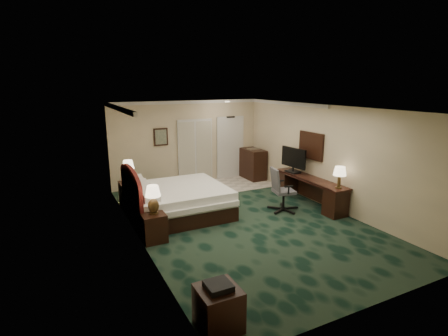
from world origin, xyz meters
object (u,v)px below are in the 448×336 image
nightstand_far (131,194)px  side_table (218,308)px  lamp_near (153,200)px  minibar (253,164)px  nightstand_near (153,227)px  tv (293,160)px  bed (179,201)px  desk_chair (284,189)px  lamp_far (128,171)px  bed_bench (218,199)px  desk (309,191)px

nightstand_far → side_table: 5.44m
lamp_near → minibar: size_ratio=0.59×
nightstand_near → tv: 4.59m
bed → desk_chair: (2.53, -0.93, 0.21)m
nightstand_near → lamp_near: (0.02, -0.02, 0.60)m
nightstand_near → lamp_near: size_ratio=0.99×
tv → minibar: bearing=84.1°
minibar → lamp_far: bearing=-168.4°
nightstand_far → nightstand_near: bearing=-90.6°
side_table → nightstand_near: bearing=90.9°
bed_bench → desk_chair: bearing=-42.7°
nightstand_far → minibar: bearing=11.8°
nightstand_near → lamp_far: lamp_far is taller
nightstand_far → bed_bench: 2.35m
nightstand_far → minibar: size_ratio=0.64×
bed → side_table: bed is taller
bed → nightstand_far: bed is taller
nightstand_far → lamp_far: size_ratio=1.10×
lamp_near → bed_bench: lamp_near is taller
side_table → nightstand_far: bearing=90.2°
nightstand_near → tv: (4.40, 1.05, 0.79)m
tv → lamp_near: bearing=-171.8°
desk → side_table: bearing=-142.0°
bed → bed_bench: bearing=4.3°
lamp_far → desk: 4.91m
lamp_near → side_table: (0.03, -3.05, -0.60)m
lamp_far → desk_chair: lamp_far is taller
lamp_near → side_table: size_ratio=1.01×
side_table → desk: 5.58m
bed_bench → desk_chair: desk_chair is taller
nightstand_near → side_table: (0.05, -3.07, -0.00)m
bed → nightstand_near: size_ratio=3.79×
bed_bench → desk: bearing=-27.7°
bed → tv: (3.42, -0.12, 0.73)m
nightstand_near → desk: 4.46m
nightstand_near → side_table: bearing=-89.1°
lamp_near → tv: (4.38, 1.07, 0.19)m
nightstand_far → side_table: size_ratio=1.10×
bed_bench → tv: tv is taller
lamp_far → tv: 4.59m
desk → desk_chair: bearing=-172.1°
desk → desk_chair: desk_chair is taller
bed → desk: 3.56m
bed → desk_chair: size_ratio=1.98×
desk → nightstand_far: bearing=155.7°
lamp_far → minibar: bearing=11.6°
nightstand_far → minibar: 4.49m
lamp_far → tv: bearing=-16.9°
desk → minibar: (-0.03, 2.92, 0.15)m
bed → desk_chair: bearing=-20.2°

